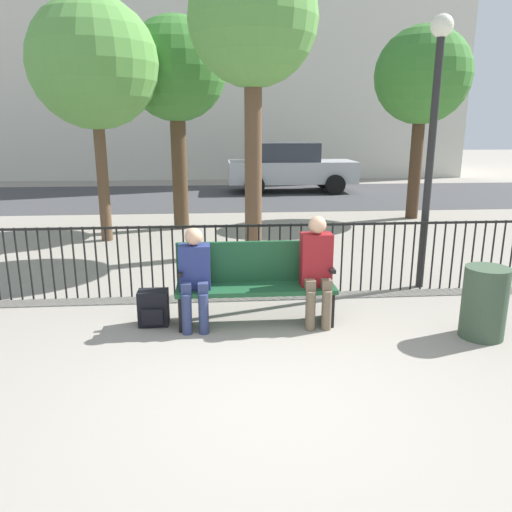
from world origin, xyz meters
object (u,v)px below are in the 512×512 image
(tree_0, at_px, (94,65))
(tree_2, at_px, (253,24))
(backpack, at_px, (153,308))
(tree_3, at_px, (423,77))
(tree_1, at_px, (176,72))
(park_bench, at_px, (255,280))
(lamp_post, at_px, (434,113))
(parked_car_0, at_px, (289,166))
(trash_bin, at_px, (484,303))
(seated_person_1, at_px, (317,266))
(seated_person_0, at_px, (195,273))

(tree_0, height_order, tree_2, tree_2)
(backpack, distance_m, tree_3, 8.83)
(tree_1, bearing_deg, park_bench, -77.71)
(park_bench, distance_m, lamp_post, 3.21)
(lamp_post, distance_m, parked_car_0, 10.37)
(tree_3, xyz_separation_m, trash_bin, (-1.92, -6.86, -2.85))
(park_bench, xyz_separation_m, lamp_post, (2.39, 1.08, 1.84))
(seated_person_1, distance_m, lamp_post, 2.68)
(seated_person_1, distance_m, backpack, 1.89)
(backpack, height_order, lamp_post, lamp_post)
(tree_2, xyz_separation_m, lamp_post, (2.18, -2.06, -1.40))
(backpack, distance_m, trash_bin, 3.59)
(tree_0, xyz_separation_m, tree_2, (2.78, -1.24, 0.49))
(tree_3, bearing_deg, lamp_post, -110.26)
(tree_2, bearing_deg, lamp_post, -43.36)
(trash_bin, bearing_deg, tree_2, 119.79)
(park_bench, xyz_separation_m, seated_person_1, (0.67, -0.13, 0.19))
(backpack, bearing_deg, lamp_post, 17.15)
(seated_person_0, distance_m, tree_2, 4.60)
(seated_person_0, distance_m, seated_person_1, 1.35)
(seated_person_1, bearing_deg, lamp_post, 35.13)
(tree_0, xyz_separation_m, parked_car_0, (4.59, 6.96, -2.40))
(seated_person_1, height_order, tree_2, tree_2)
(park_bench, distance_m, seated_person_0, 0.70)
(seated_person_1, distance_m, parked_car_0, 11.55)
(backpack, xyz_separation_m, tree_0, (-1.42, 4.39, 3.04))
(lamp_post, bearing_deg, tree_0, 146.41)
(parked_car_0, height_order, trash_bin, parked_car_0)
(seated_person_1, relative_size, trash_bin, 1.61)
(tree_0, bearing_deg, tree_2, -23.98)
(parked_car_0, bearing_deg, tree_3, -65.97)
(seated_person_0, relative_size, tree_2, 0.23)
(tree_2, height_order, lamp_post, tree_2)
(tree_1, distance_m, tree_3, 5.54)
(tree_0, height_order, lamp_post, tree_0)
(parked_car_0, bearing_deg, seated_person_1, -96.69)
(backpack, bearing_deg, tree_0, 107.86)
(backpack, distance_m, parked_car_0, 11.81)
(backpack, relative_size, parked_car_0, 0.10)
(seated_person_1, xyz_separation_m, trash_bin, (1.70, -0.50, -0.30))
(seated_person_0, distance_m, parked_car_0, 11.79)
(seated_person_0, height_order, lamp_post, lamp_post)
(seated_person_0, bearing_deg, tree_0, 112.78)
(seated_person_0, bearing_deg, backpack, 165.65)
(seated_person_0, xyz_separation_m, tree_0, (-1.90, 4.52, 2.61))
(backpack, height_order, tree_2, tree_2)
(tree_2, bearing_deg, park_bench, -93.87)
(parked_car_0, bearing_deg, tree_1, -118.60)
(seated_person_1, distance_m, tree_2, 4.49)
(seated_person_1, xyz_separation_m, tree_0, (-3.24, 4.51, 2.55))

